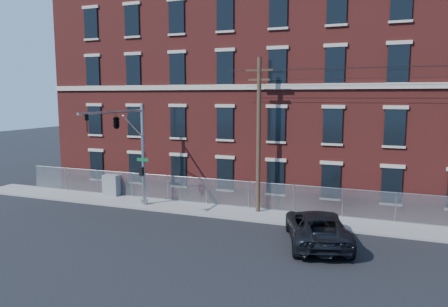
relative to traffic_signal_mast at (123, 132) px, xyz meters
name	(u,v)px	position (x,y,z in m)	size (l,w,h in m)	color
ground	(195,235)	(6.00, -2.18, -5.39)	(140.00, 140.00, 0.00)	black
sidewalk	(425,232)	(18.00, 2.82, -5.33)	(65.00, 3.00, 0.12)	#999791
mill_building	(422,90)	(18.00, 11.75, 2.76)	(55.30, 14.32, 16.30)	maroon
chain_link_fence	(424,209)	(18.00, 4.12, -4.33)	(59.06, 0.06, 1.85)	#A5A8AD
traffic_signal_mast	(123,132)	(0.00, 0.00, 0.00)	(0.90, 6.75, 7.00)	#9EA0A5
utility_pole_near	(259,133)	(8.00, 3.42, -0.05)	(1.80, 0.28, 10.00)	#4D3826
pickup_truck	(317,227)	(12.52, -1.06, -4.51)	(2.90, 6.29, 1.75)	black
utility_cabinet	(111,185)	(-3.82, 3.82, -4.48)	(1.26, 0.63, 1.58)	slate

